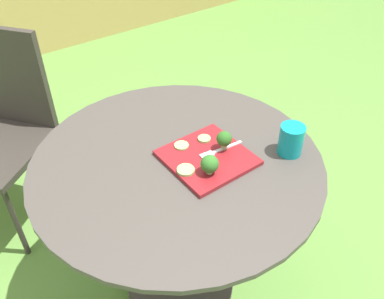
{
  "coord_description": "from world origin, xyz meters",
  "views": [
    {
      "loc": [
        -0.55,
        -0.81,
        1.54
      ],
      "look_at": [
        0.04,
        -0.03,
        0.74
      ],
      "focal_mm": 38.09,
      "sensor_mm": 36.0,
      "label": 1
    }
  ],
  "objects": [
    {
      "name": "patio_table",
      "position": [
        0.0,
        0.0,
        0.46
      ],
      "size": [
        0.93,
        0.93,
        0.7
      ],
      "color": "#423D38",
      "rests_on": "ground_plane"
    },
    {
      "name": "fork",
      "position": [
        0.12,
        -0.06,
        0.72
      ],
      "size": [
        0.15,
        0.03,
        0.0
      ],
      "color": "silver",
      "rests_on": "salad_plate"
    },
    {
      "name": "cucumber_slice_0",
      "position": [
        0.04,
        0.03,
        0.72
      ],
      "size": [
        0.05,
        0.05,
        0.01
      ],
      "primitive_type": "cylinder",
      "color": "#8EB766",
      "rests_on": "salad_plate"
    },
    {
      "name": "broccoli_floret_1",
      "position": [
        0.14,
        -0.06,
        0.75
      ],
      "size": [
        0.05,
        0.05,
        0.07
      ],
      "color": "#99B770",
      "rests_on": "salad_plate"
    },
    {
      "name": "cucumber_slice_1",
      "position": [
        -0.02,
        -0.07,
        0.72
      ],
      "size": [
        0.05,
        0.05,
        0.01
      ],
      "primitive_type": "cylinder",
      "color": "#8EB766",
      "rests_on": "salad_plate"
    },
    {
      "name": "ground_plane",
      "position": [
        0.0,
        0.0,
        0.0
      ],
      "size": [
        12.0,
        12.0,
        0.0
      ],
      "primitive_type": "plane",
      "color": "#568438"
    },
    {
      "name": "broccoli_floret_0",
      "position": [
        0.03,
        -0.12,
        0.75
      ],
      "size": [
        0.05,
        0.05,
        0.06
      ],
      "color": "#99B770",
      "rests_on": "salad_plate"
    },
    {
      "name": "cucumber_slice_2",
      "position": [
        0.12,
        0.01,
        0.72
      ],
      "size": [
        0.04,
        0.04,
        0.01
      ],
      "primitive_type": "cylinder",
      "color": "#8EB766",
      "rests_on": "salad_plate"
    },
    {
      "name": "drinking_glass",
      "position": [
        0.31,
        -0.19,
        0.75
      ],
      "size": [
        0.08,
        0.08,
        0.1
      ],
      "color": "#0F8C93",
      "rests_on": "patio_table"
    },
    {
      "name": "salad_plate",
      "position": [
        0.08,
        -0.06,
        0.71
      ],
      "size": [
        0.25,
        0.25,
        0.01
      ],
      "primitive_type": "cube",
      "color": "maroon",
      "rests_on": "patio_table"
    }
  ]
}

